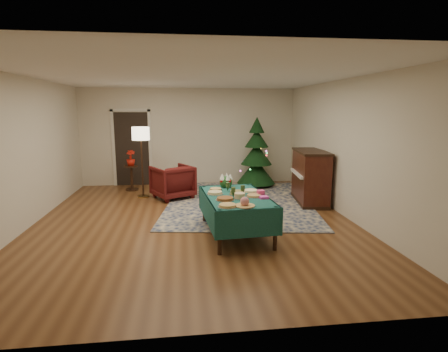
{
  "coord_description": "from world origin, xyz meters",
  "views": [
    {
      "loc": [
        -0.2,
        -6.48,
        2.1
      ],
      "look_at": [
        0.57,
        -0.01,
        0.87
      ],
      "focal_mm": 28.0,
      "sensor_mm": 36.0,
      "label": 1
    }
  ],
  "objects": [
    {
      "name": "potted_plant",
      "position": [
        -1.56,
        2.82,
        0.77
      ],
      "size": [
        0.23,
        0.41,
        0.23
      ],
      "primitive_type": "imported",
      "color": "red",
      "rests_on": "side_table"
    },
    {
      "name": "platter_3",
      "position": [
        0.71,
        -1.05,
        0.73
      ],
      "size": [
        0.21,
        0.21,
        0.09
      ],
      "color": "silver",
      "rests_on": "buffet_table"
    },
    {
      "name": "centerpiece",
      "position": [
        0.59,
        -0.16,
        0.8
      ],
      "size": [
        0.25,
        0.25,
        0.28
      ],
      "color": "#1E4C1E",
      "rests_on": "buffet_table"
    },
    {
      "name": "christmas_tree",
      "position": [
        1.82,
        2.9,
        0.86
      ],
      "size": [
        1.38,
        1.38,
        1.92
      ],
      "color": "black",
      "rests_on": "ground"
    },
    {
      "name": "goblet_0",
      "position": [
        0.58,
        -0.5,
        0.77
      ],
      "size": [
        0.07,
        0.07,
        0.16
      ],
      "color": "#2D471E",
      "rests_on": "buffet_table"
    },
    {
      "name": "piano",
      "position": [
        2.69,
        1.06,
        0.59
      ],
      "size": [
        0.81,
        1.46,
        1.2
      ],
      "color": "black",
      "rests_on": "ground"
    },
    {
      "name": "side_table",
      "position": [
        -1.56,
        2.82,
        0.32
      ],
      "size": [
        0.37,
        0.37,
        0.66
      ],
      "color": "black",
      "rests_on": "ground"
    },
    {
      "name": "platter_5",
      "position": [
        0.34,
        -0.69,
        0.71
      ],
      "size": [
        0.28,
        0.28,
        0.05
      ],
      "color": "silver",
      "rests_on": "buffet_table"
    },
    {
      "name": "platter_4",
      "position": [
        0.96,
        -0.96,
        0.7
      ],
      "size": [
        0.27,
        0.27,
        0.04
      ],
      "color": "silver",
      "rests_on": "buffet_table"
    },
    {
      "name": "floor_lamp",
      "position": [
        -1.18,
        2.02,
        1.45
      ],
      "size": [
        0.41,
        0.41,
        1.71
      ],
      "color": "#A57F3F",
      "rests_on": "ground"
    },
    {
      "name": "buffet_table",
      "position": [
        0.68,
        -0.84,
        0.55
      ],
      "size": [
        1.16,
        1.83,
        0.68
      ],
      "color": "black",
      "rests_on": "ground"
    },
    {
      "name": "platter_7",
      "position": [
        0.98,
        -0.61,
        0.7
      ],
      "size": [
        0.28,
        0.28,
        0.04
      ],
      "color": "silver",
      "rests_on": "buffet_table"
    },
    {
      "name": "goblet_1",
      "position": [
        0.8,
        -0.78,
        0.77
      ],
      "size": [
        0.07,
        0.07,
        0.16
      ],
      "color": "#2D471E",
      "rests_on": "buffet_table"
    },
    {
      "name": "platter_8",
      "position": [
        0.37,
        -0.41,
        0.7
      ],
      "size": [
        0.24,
        0.24,
        0.04
      ],
      "color": "silver",
      "rests_on": "buffet_table"
    },
    {
      "name": "napkin_stack",
      "position": [
        1.1,
        -1.08,
        0.7
      ],
      "size": [
        0.15,
        0.15,
        0.04
      ],
      "primitive_type": "cube",
      "rotation": [
        0.0,
        0.0,
        0.08
      ],
      "color": "#E63FAE",
      "rests_on": "buffet_table"
    },
    {
      "name": "armchair",
      "position": [
        -0.46,
        1.84,
        0.44
      ],
      "size": [
        1.13,
        1.11,
        0.88
      ],
      "primitive_type": "imported",
      "rotation": [
        0.0,
        0.0,
        3.63
      ],
      "color": "#4C1110",
      "rests_on": "ground"
    },
    {
      "name": "doorway",
      "position": [
        -1.6,
        3.48,
        1.1
      ],
      "size": [
        1.08,
        0.04,
        2.16
      ],
      "color": "black",
      "rests_on": "ground"
    },
    {
      "name": "platter_1",
      "position": [
        0.7,
        -1.52,
        0.74
      ],
      "size": [
        0.31,
        0.31,
        0.15
      ],
      "color": "silver",
      "rests_on": "buffet_table"
    },
    {
      "name": "goblet_2",
      "position": [
        0.62,
        -0.9,
        0.77
      ],
      "size": [
        0.07,
        0.07,
        0.16
      ],
      "color": "#2D471E",
      "rests_on": "buffet_table"
    },
    {
      "name": "platter_0",
      "position": [
        0.45,
        -1.51,
        0.7
      ],
      "size": [
        0.29,
        0.29,
        0.04
      ],
      "color": "silver",
      "rests_on": "buffet_table"
    },
    {
      "name": "gift_box",
      "position": [
        1.09,
        -0.88,
        0.73
      ],
      "size": [
        0.12,
        0.12,
        0.09
      ],
      "primitive_type": "cube",
      "rotation": [
        0.0,
        0.0,
        0.08
      ],
      "color": "#EE4283",
      "rests_on": "buffet_table"
    },
    {
      "name": "platter_6",
      "position": [
        0.7,
        -0.77,
        0.71
      ],
      "size": [
        0.26,
        0.26,
        0.07
      ],
      "color": "silver",
      "rests_on": "buffet_table"
    },
    {
      "name": "platter_2",
      "position": [
        0.46,
        -1.12,
        0.71
      ],
      "size": [
        0.3,
        0.3,
        0.05
      ],
      "color": "silver",
      "rests_on": "buffet_table"
    },
    {
      "name": "room_shell",
      "position": [
        0.0,
        0.0,
        1.35
      ],
      "size": [
        7.0,
        7.0,
        7.0
      ],
      "color": "#593319",
      "rests_on": "ground"
    },
    {
      "name": "rug",
      "position": [
        1.08,
        1.27,
        0.01
      ],
      "size": [
        3.74,
        4.6,
        0.02
      ],
      "primitive_type": "cube",
      "rotation": [
        0.0,
        0.0,
        -0.14
      ],
      "color": "#14234D",
      "rests_on": "ground"
    }
  ]
}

